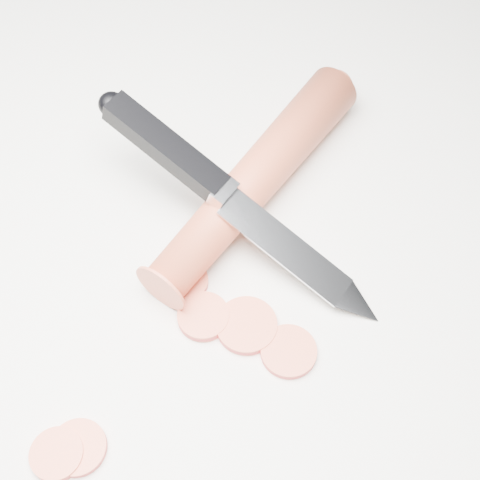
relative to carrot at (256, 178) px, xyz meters
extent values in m
plane|color=silver|center=(-0.08, -0.07, -0.02)|extent=(2.40, 2.40, 0.00)
cylinder|color=#C14426|center=(0.00, 0.00, 0.00)|extent=(0.18, 0.19, 0.04)
cylinder|color=#E0593A|center=(-0.05, -0.10, -0.02)|extent=(0.04, 0.04, 0.01)
cylinder|color=#E0593A|center=(-0.02, -0.11, -0.02)|extent=(0.04, 0.04, 0.01)
cylinder|color=#E0593A|center=(0.00, -0.13, -0.02)|extent=(0.04, 0.04, 0.01)
cylinder|color=#E0593A|center=(-0.15, -0.18, -0.02)|extent=(0.03, 0.03, 0.01)
cylinder|color=#E0593A|center=(-0.06, -0.07, -0.02)|extent=(0.03, 0.03, 0.01)
cylinder|color=#E0593A|center=(-0.14, -0.17, -0.02)|extent=(0.04, 0.04, 0.01)
camera|label=1|loc=(-0.06, -0.30, 0.39)|focal=50.00mm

